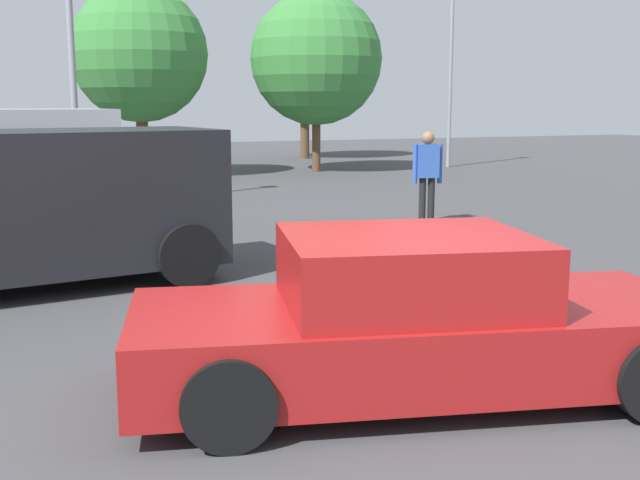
{
  "coord_description": "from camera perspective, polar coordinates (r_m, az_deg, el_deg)",
  "views": [
    {
      "loc": [
        -2.69,
        -5.09,
        2.25
      ],
      "look_at": [
        0.27,
        2.03,
        0.9
      ],
      "focal_mm": 43.7,
      "sensor_mm": 36.0,
      "label": 1
    }
  ],
  "objects": [
    {
      "name": "tree_back_center",
      "position": [
        26.29,
        -0.28,
        13.12
      ],
      "size": [
        4.34,
        4.34,
        5.88
      ],
      "color": "brown",
      "rests_on": "ground_plane"
    },
    {
      "name": "tree_far_right",
      "position": [
        32.62,
        -1.14,
        13.54
      ],
      "size": [
        4.38,
        4.38,
        6.5
      ],
      "color": "brown",
      "rests_on": "ground_plane"
    },
    {
      "name": "tree_back_left",
      "position": [
        24.89,
        -13.09,
        13.13
      ],
      "size": [
        4.14,
        4.14,
        5.82
      ],
      "color": "brown",
      "rests_on": "ground_plane"
    },
    {
      "name": "sedan_foreground",
      "position": [
        6.14,
        6.98,
        -5.91
      ],
      "size": [
        4.71,
        2.71,
        1.27
      ],
      "rotation": [
        0.0,
        0.0,
        -0.24
      ],
      "color": "maroon",
      "rests_on": "ground_plane"
    },
    {
      "name": "light_post_mid",
      "position": [
        28.65,
        9.61,
        14.76
      ],
      "size": [
        0.44,
        0.44,
        7.06
      ],
      "color": "gray",
      "rests_on": "ground_plane"
    },
    {
      "name": "suv_dark",
      "position": [
        10.09,
        -21.43,
        2.47
      ],
      "size": [
        5.08,
        2.68,
        1.93
      ],
      "rotation": [
        0.0,
        0.0,
        3.29
      ],
      "color": "black",
      "rests_on": "ground_plane"
    },
    {
      "name": "ground_plane",
      "position": [
        6.18,
        5.01,
        -11.46
      ],
      "size": [
        80.0,
        80.0,
        0.0
      ],
      "primitive_type": "plane",
      "color": "#424244"
    },
    {
      "name": "pedestrian",
      "position": [
        14.82,
        7.87,
        5.18
      ],
      "size": [
        0.55,
        0.34,
        1.75
      ],
      "rotation": [
        0.0,
        0.0,
        4.44
      ],
      "color": "black",
      "rests_on": "ground_plane"
    }
  ]
}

